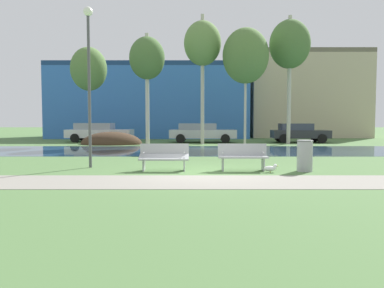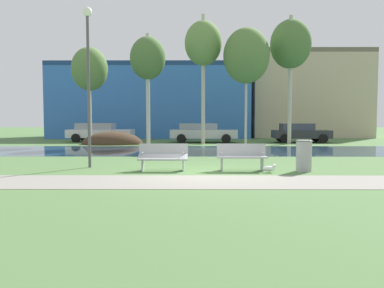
{
  "view_description": "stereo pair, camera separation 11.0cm",
  "coord_description": "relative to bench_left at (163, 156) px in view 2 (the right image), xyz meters",
  "views": [
    {
      "loc": [
        -0.37,
        -11.95,
        1.67
      ],
      "look_at": [
        -0.34,
        0.88,
        0.85
      ],
      "focal_mm": 36.32,
      "sensor_mm": 36.0,
      "label": 1
    },
    {
      "loc": [
        -0.26,
        -11.95,
        1.67
      ],
      "look_at": [
        -0.34,
        0.88,
        0.85
      ],
      "focal_mm": 36.32,
      "sensor_mm": 36.0,
      "label": 2
    }
  ],
  "objects": [
    {
      "name": "ground_plane",
      "position": [
        1.28,
        9.4,
        -0.47
      ],
      "size": [
        120.0,
        120.0,
        0.0
      ],
      "primitive_type": "plane",
      "color": "#4C703D"
    },
    {
      "name": "paved_path_strip",
      "position": [
        1.28,
        -2.29,
        -0.47
      ],
      "size": [
        60.0,
        2.29,
        0.01
      ],
      "primitive_type": "cube",
      "color": "gray",
      "rests_on": "ground"
    },
    {
      "name": "river_band",
      "position": [
        1.28,
        8.12,
        -0.47
      ],
      "size": [
        80.0,
        6.7,
        0.01
      ],
      "primitive_type": "cube",
      "color": "#284256",
      "rests_on": "ground"
    },
    {
      "name": "soil_mound",
      "position": [
        -4.51,
        13.46,
        -0.47
      ],
      "size": [
        4.11,
        2.65,
        1.68
      ],
      "primitive_type": "ellipsoid",
      "color": "#423021",
      "rests_on": "ground"
    },
    {
      "name": "bench_left",
      "position": [
        0.0,
        0.0,
        0.0
      ],
      "size": [
        1.6,
        0.57,
        0.87
      ],
      "color": "#9EA0A3",
      "rests_on": "ground"
    },
    {
      "name": "bench_right",
      "position": [
        2.56,
        0.0,
        0.0
      ],
      "size": [
        1.6,
        0.57,
        0.87
      ],
      "color": "#9EA0A3",
      "rests_on": "ground"
    },
    {
      "name": "trash_bin",
      "position": [
        4.53,
        -0.16,
        0.05
      ],
      "size": [
        0.52,
        0.52,
        1.0
      ],
      "color": "#999B9E",
      "rests_on": "ground"
    },
    {
      "name": "seagull",
      "position": [
        3.37,
        -0.44,
        -0.34
      ],
      "size": [
        0.46,
        0.17,
        0.27
      ],
      "color": "white",
      "rests_on": "ground"
    },
    {
      "name": "streetlamp",
      "position": [
        -2.62,
        0.84,
        3.17
      ],
      "size": [
        0.32,
        0.32,
        5.48
      ],
      "color": "#4C4C51",
      "rests_on": "ground"
    },
    {
      "name": "birch_far_left",
      "position": [
        -5.83,
        12.98,
        4.46
      ],
      "size": [
        2.35,
        2.35,
        6.36
      ],
      "color": "beige",
      "rests_on": "ground"
    },
    {
      "name": "birch_left",
      "position": [
        -2.01,
        12.86,
        5.09
      ],
      "size": [
        2.3,
        2.3,
        7.22
      ],
      "color": "beige",
      "rests_on": "ground"
    },
    {
      "name": "birch_center_left",
      "position": [
        1.6,
        13.51,
        6.17
      ],
      "size": [
        2.46,
        2.46,
        8.59
      ],
      "color": "#BCB7A8",
      "rests_on": "ground"
    },
    {
      "name": "birch_center",
      "position": [
        4.35,
        12.64,
        5.26
      ],
      "size": [
        2.96,
        2.96,
        7.52
      ],
      "color": "#BCB7A8",
      "rests_on": "ground"
    },
    {
      "name": "birch_center_right",
      "position": [
        7.47,
        13.84,
        6.18
      ],
      "size": [
        2.72,
        2.72,
        8.6
      ],
      "color": "#BCB7A8",
      "rests_on": "ground"
    },
    {
      "name": "parked_van_nearest_white",
      "position": [
        -6.04,
        16.27,
        0.28
      ],
      "size": [
        4.85,
        2.23,
        1.39
      ],
      "color": "silver",
      "rests_on": "ground"
    },
    {
      "name": "parked_sedan_second_silver",
      "position": [
        1.6,
        15.57,
        0.27
      ],
      "size": [
        4.84,
        2.17,
        1.38
      ],
      "color": "#B2B5BC",
      "rests_on": "ground"
    },
    {
      "name": "parked_hatch_third_dark",
      "position": [
        8.63,
        15.49,
        0.26
      ],
      "size": [
        4.09,
        2.15,
        1.37
      ],
      "color": "#282B30",
      "rests_on": "ground"
    },
    {
      "name": "building_blue_store",
      "position": [
        -2.96,
        24.05,
        2.83
      ],
      "size": [
        17.56,
        7.6,
        6.6
      ],
      "color": "#3870C6",
      "rests_on": "ground"
    },
    {
      "name": "building_beige_block",
      "position": [
        11.68,
        24.74,
        3.5
      ],
      "size": [
        10.7,
        6.25,
        7.94
      ],
      "color": "#BCAD8E",
      "rests_on": "ground"
    }
  ]
}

